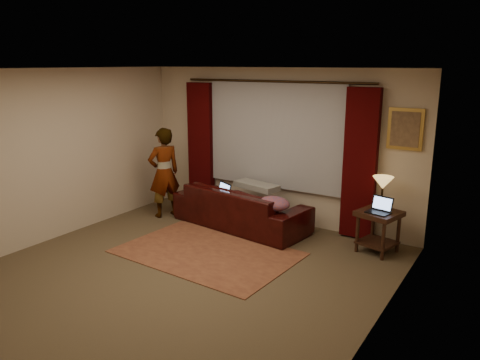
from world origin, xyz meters
name	(u,v)px	position (x,y,z in m)	size (l,w,h in m)	color
floor	(185,271)	(0.00, 0.00, -0.01)	(5.00, 5.00, 0.01)	brown
ceiling	(179,69)	(0.00, 0.00, 2.60)	(5.00, 5.00, 0.02)	silver
wall_back	(276,146)	(0.00, 2.50, 1.30)	(5.00, 0.02, 2.60)	beige
wall_left	(55,155)	(-2.50, 0.00, 1.30)	(0.02, 5.00, 2.60)	beige
wall_right	(382,207)	(2.50, 0.00, 1.30)	(0.02, 5.00, 2.60)	beige
sheer_curtain	(274,135)	(0.00, 2.44, 1.50)	(2.50, 0.05, 1.80)	#9E9DA5
drape_left	(201,146)	(-1.50, 2.39, 1.18)	(0.50, 0.14, 2.30)	#320203
drape_right	(360,164)	(1.50, 2.39, 1.18)	(0.50, 0.14, 2.30)	#320203
curtain_rod	(274,81)	(0.00, 2.39, 2.38)	(0.04, 0.04, 3.40)	black
picture_frame	(405,129)	(2.10, 2.47, 1.75)	(0.50, 0.04, 0.60)	#B98F3F
sofa	(241,199)	(-0.31, 1.87, 0.47)	(2.33, 1.01, 0.94)	black
throw_blanket	(257,171)	(-0.12, 2.06, 0.94)	(0.78, 0.31, 0.09)	gray
clothing_pile	(274,204)	(0.45, 1.61, 0.58)	(0.51, 0.39, 0.22)	#7B4255
laptop_sofa	(218,191)	(-0.65, 1.70, 0.60)	(0.35, 0.38, 0.25)	black
area_rug	(207,253)	(-0.12, 0.65, 0.01)	(2.48, 1.66, 0.01)	brown
end_table	(378,232)	(1.95, 2.00, 0.31)	(0.54, 0.54, 0.62)	black
tiffany_lamp	(382,193)	(1.93, 2.14, 0.86)	(0.30, 0.30, 0.47)	#A2954E
laptop_table	(378,205)	(1.95, 1.90, 0.73)	(0.31, 0.34, 0.23)	black
person	(164,173)	(-1.75, 1.62, 0.79)	(0.47, 0.47, 1.59)	gray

